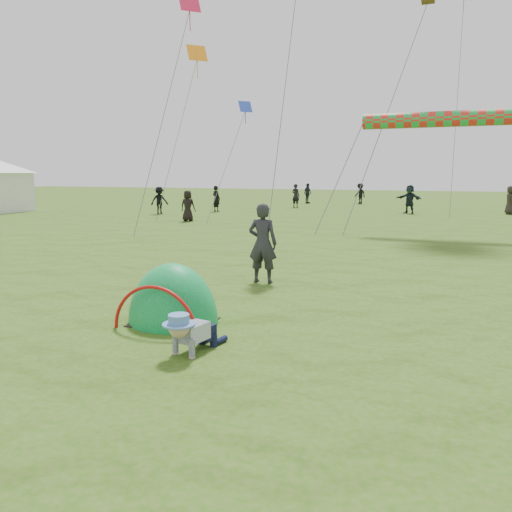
% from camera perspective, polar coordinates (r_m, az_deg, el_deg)
% --- Properties ---
extents(ground, '(140.00, 140.00, 0.00)m').
position_cam_1_polar(ground, '(7.44, -8.57, -10.31)').
color(ground, '#29580C').
extents(crawling_toddler, '(0.73, 0.92, 0.63)m').
position_cam_1_polar(crawling_toddler, '(7.12, -7.51, -8.54)').
color(crawling_toddler, black).
rests_on(crawling_toddler, ground).
extents(popup_tent, '(1.59, 1.32, 2.04)m').
position_cam_1_polar(popup_tent, '(8.65, -9.41, -7.50)').
color(popup_tent, '#007E38').
rests_on(popup_tent, ground).
extents(standing_adult, '(0.70, 0.49, 1.84)m').
position_cam_1_polar(standing_adult, '(11.41, 0.77, 1.46)').
color(standing_adult, '#26252C').
rests_on(standing_adult, ground).
extents(crowd_person_2, '(1.01, 0.95, 1.68)m').
position_cam_1_polar(crowd_person_2, '(42.27, 5.92, 7.14)').
color(crowd_person_2, black).
rests_on(crowd_person_2, ground).
extents(crowd_person_3, '(1.18, 1.23, 1.68)m').
position_cam_1_polar(crowd_person_3, '(31.62, -10.98, 6.26)').
color(crowd_person_3, black).
rests_on(crowd_person_3, ground).
extents(crowd_person_4, '(0.84, 0.60, 1.62)m').
position_cam_1_polar(crowd_person_4, '(26.53, -7.80, 5.70)').
color(crowd_person_4, black).
rests_on(crowd_person_4, ground).
extents(crowd_person_6, '(0.72, 0.60, 1.69)m').
position_cam_1_polar(crowd_person_6, '(33.12, -4.56, 6.55)').
color(crowd_person_6, black).
rests_on(crowd_person_6, ground).
extents(crowd_person_9, '(1.25, 1.13, 1.68)m').
position_cam_1_polar(crowd_person_9, '(42.32, 11.81, 7.00)').
color(crowd_person_9, black).
rests_on(crowd_person_9, ground).
extents(crowd_person_10, '(0.75, 0.96, 1.74)m').
position_cam_1_polar(crowd_person_10, '(34.51, 27.04, 5.71)').
color(crowd_person_10, '#29241E').
rests_on(crowd_person_10, ground).
extents(crowd_person_11, '(1.74, 1.11, 1.79)m').
position_cam_1_polar(crowd_person_11, '(32.87, 17.14, 6.23)').
color(crowd_person_11, black).
rests_on(crowd_person_11, ground).
extents(crowd_person_12, '(0.72, 0.58, 1.73)m').
position_cam_1_polar(crowd_person_12, '(37.12, 4.56, 6.89)').
color(crowd_person_12, black).
rests_on(crowd_person_12, ground).
extents(rainbow_tube_kite, '(6.44, 0.64, 0.64)m').
position_cam_1_polar(rainbow_tube_kite, '(22.19, 20.68, 14.43)').
color(rainbow_tube_kite, red).
extents(diamond_kite_0, '(1.01, 1.01, 0.82)m').
position_cam_1_polar(diamond_kite_0, '(25.66, -7.60, 26.70)').
color(diamond_kite_0, red).
extents(diamond_kite_2, '(1.24, 1.24, 1.02)m').
position_cam_1_polar(diamond_kite_2, '(32.40, -6.76, 22.05)').
color(diamond_kite_2, orange).
extents(diamond_kite_4, '(0.78, 0.78, 0.63)m').
position_cam_1_polar(diamond_kite_4, '(28.95, -1.23, 16.70)').
color(diamond_kite_4, blue).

